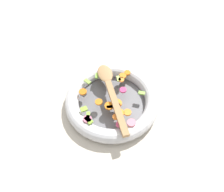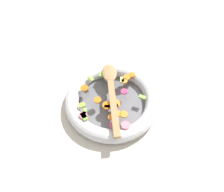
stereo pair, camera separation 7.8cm
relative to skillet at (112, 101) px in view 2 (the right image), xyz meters
The scene contains 4 objects.
ground_plane 0.02m from the skillet, ahead, with size 4.00×4.00×0.00m, color beige.
skillet is the anchor object (origin of this frame).
chopped_vegetables 0.04m from the skillet, 25.20° to the left, with size 0.29×0.26×0.01m.
wooden_spoon 0.05m from the skillet, 132.24° to the right, with size 0.24×0.26×0.01m.
Camera 2 is at (0.35, 0.32, 0.67)m, focal length 35.00 mm.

